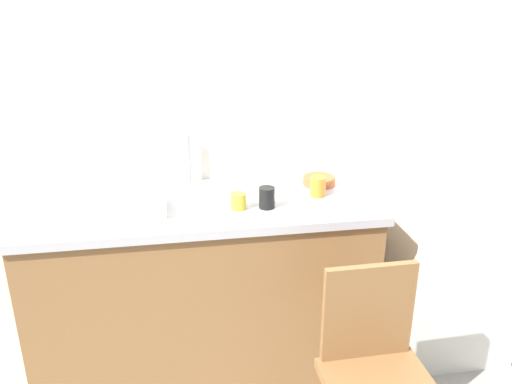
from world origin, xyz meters
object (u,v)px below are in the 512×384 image
refrigerator (449,233)px  cup_black (267,198)px  dish_tray (134,207)px  cup_yellow (238,201)px  terracotta_bowl (319,181)px  cup_orange (318,187)px  chair (377,374)px

refrigerator → cup_black: refrigerator is taller
dish_tray → cup_yellow: bearing=-4.6°
terracotta_bowl → cup_orange: bearing=-108.3°
cup_yellow → cup_orange: (0.39, 0.09, 0.01)m
cup_black → cup_yellow: bearing=177.0°
cup_yellow → terracotta_bowl: bearing=28.5°
dish_tray → cup_yellow: size_ratio=3.87×
chair → cup_orange: (-0.04, 0.72, 0.48)m
dish_tray → cup_black: cup_black is taller
chair → dish_tray: size_ratio=3.18×
dish_tray → cup_orange: (0.84, 0.05, 0.02)m
chair → terracotta_bowl: size_ratio=5.61×
chair → cup_black: size_ratio=9.35×
dish_tray → cup_orange: cup_orange is taller
refrigerator → terracotta_bowl: bearing=171.2°
cup_yellow → cup_black: size_ratio=0.76×
chair → dish_tray: (-0.88, 0.67, 0.46)m
cup_yellow → cup_orange: cup_orange is taller
refrigerator → chair: refrigerator is taller
refrigerator → cup_yellow: refrigerator is taller
chair → terracotta_bowl: bearing=88.9°
cup_black → dish_tray: bearing=175.7°
chair → terracotta_bowl: (0.00, 0.87, 0.45)m
cup_black → chair: bearing=-64.1°
cup_orange → dish_tray: bearing=-176.3°
dish_tray → cup_black: size_ratio=2.94×
chair → terracotta_bowl: terracotta_bowl is taller
terracotta_bowl → cup_yellow: cup_yellow is taller
terracotta_bowl → refrigerator: bearing=-8.8°
terracotta_bowl → cup_yellow: (-0.43, -0.24, 0.01)m
chair → dish_tray: 1.20m
cup_yellow → cup_orange: size_ratio=0.78×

